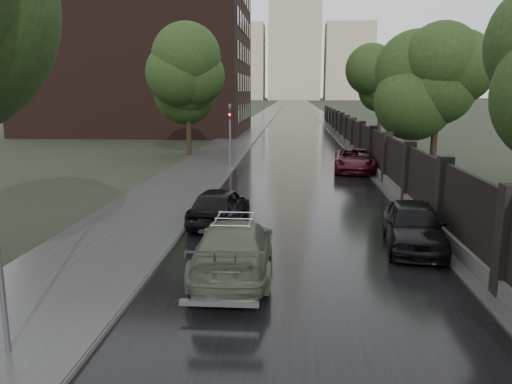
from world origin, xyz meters
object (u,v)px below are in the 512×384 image
object	(u,v)px
tree_right_b	(438,88)
car_right_far	(355,160)
traffic_light	(230,130)
car_right_near	(414,225)
hatchback_left	(220,205)
tree_right_c	(381,89)
tree_left_far	(187,85)
volga_sedan	(234,247)

from	to	relation	value
tree_right_b	car_right_far	xyz separation A→B (m)	(-4.10, 1.79, -4.23)
traffic_light	car_right_near	distance (m)	18.08
tree_right_b	hatchback_left	size ratio (longest dim) A/B	1.72
tree_right_b	tree_right_c	world-z (taller)	same
hatchback_left	car_right_far	bearing A→B (deg)	-110.03
tree_left_far	hatchback_left	world-z (taller)	tree_left_far
volga_sedan	hatchback_left	bearing A→B (deg)	-79.40
traffic_light	tree_right_b	bearing A→B (deg)	-14.24
tree_right_b	car_right_near	bearing A→B (deg)	-107.17
tree_left_far	tree_right_b	size ratio (longest dim) A/B	1.05
tree_right_c	tree_left_far	bearing A→B (deg)	-147.17
car_right_far	tree_right_b	bearing A→B (deg)	-18.49
car_right_far	tree_right_c	bearing A→B (deg)	80.85
car_right_far	traffic_light	bearing A→B (deg)	176.11
volga_sedan	car_right_near	size ratio (longest dim) A/B	1.18
tree_left_far	traffic_light	size ratio (longest dim) A/B	1.85
tree_right_b	car_right_far	world-z (taller)	tree_right_b
tree_right_b	car_right_far	bearing A→B (deg)	156.47
tree_right_b	tree_right_c	xyz separation A→B (m)	(0.00, 18.00, 0.00)
traffic_light	car_right_near	xyz separation A→B (m)	(7.70, -16.27, -1.68)
hatchback_left	car_right_near	xyz separation A→B (m)	(6.35, -2.38, 0.03)
tree_right_b	volga_sedan	world-z (taller)	tree_right_b
car_right_far	car_right_near	bearing A→B (deg)	-84.96
tree_right_c	car_right_near	xyz separation A→B (m)	(-4.10, -31.27, -4.23)
car_right_near	car_right_far	size ratio (longest dim) A/B	0.82
tree_left_far	car_right_far	size ratio (longest dim) A/B	1.43
traffic_light	car_right_far	world-z (taller)	traffic_light
tree_right_c	car_right_near	world-z (taller)	tree_right_c
traffic_light	hatchback_left	size ratio (longest dim) A/B	0.98
tree_left_far	traffic_light	world-z (taller)	tree_left_far
tree_left_far	car_right_near	xyz separation A→B (m)	(11.40, -21.27, -4.52)
tree_left_far	tree_right_b	world-z (taller)	tree_left_far
tree_right_c	car_right_far	distance (m)	17.25
traffic_light	car_right_near	world-z (taller)	traffic_light
tree_right_c	traffic_light	xyz separation A→B (m)	(-11.80, -15.01, -2.55)
tree_right_c	traffic_light	world-z (taller)	tree_right_c
tree_right_c	volga_sedan	bearing A→B (deg)	-105.42
tree_left_far	traffic_light	bearing A→B (deg)	-53.53
volga_sedan	tree_right_c	bearing A→B (deg)	-107.33
traffic_light	volga_sedan	distance (m)	19.12
tree_left_far	car_right_near	world-z (taller)	tree_left_far
hatchback_left	car_right_near	bearing A→B (deg)	166.06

